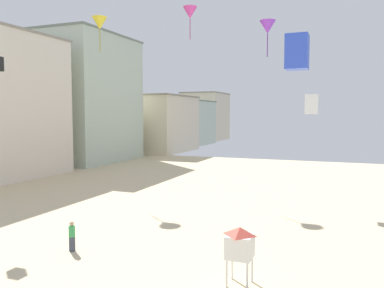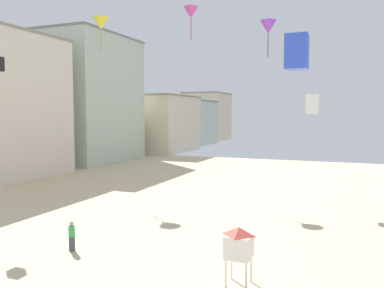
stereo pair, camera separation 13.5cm
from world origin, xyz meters
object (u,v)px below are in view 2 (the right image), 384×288
Objects in this scene: kite_flyer at (72,234)px; lifeguard_stand at (239,243)px; kite_blue_box at (297,52)px; kite_yellow_delta at (101,23)px; kite_white_box at (312,104)px; kite_purple_delta at (268,27)px; kite_magenta_delta at (191,13)px.

kite_flyer is 0.64× the size of lifeguard_stand.
kite_blue_box is at bearing -65.53° from kite_flyer.
lifeguard_stand is 29.07m from kite_yellow_delta.
kite_white_box reaches higher than kite_flyer.
kite_yellow_delta is at bearing 157.79° from lifeguard_stand.
kite_purple_delta is at bearing -3.18° from kite_yellow_delta.
kite_magenta_delta is 21.64m from kite_blue_box.
kite_flyer is 0.49× the size of kite_yellow_delta.
kite_purple_delta is (16.65, -0.93, -1.89)m from kite_yellow_delta.
kite_flyer is at bearing -123.83° from kite_white_box.
kite_white_box is at bearing -28.50° from kite_flyer.
kite_purple_delta is at bearing -29.40° from kite_magenta_delta.
kite_magenta_delta reaches higher than kite_blue_box.
lifeguard_stand is at bearing -82.78° from kite_purple_delta.
kite_yellow_delta is 24.50m from kite_blue_box.
kite_yellow_delta is at bearing 34.86° from kite_flyer.
kite_white_box is 7.17m from kite_purple_delta.
lifeguard_stand is 20.46m from kite_purple_delta.
kite_purple_delta reaches higher than kite_blue_box.
kite_blue_box is (20.38, -12.33, -5.73)m from kite_yellow_delta.
kite_white_box is at bearing 91.22° from kite_blue_box.
kite_magenta_delta is at bearing 26.59° from kite_yellow_delta.
lifeguard_stand is 0.88× the size of kite_purple_delta.
kite_blue_box is at bearing -88.78° from kite_white_box.
kite_white_box is 0.55× the size of kite_purple_delta.
kite_white_box is (1.43, 17.04, 6.37)m from lifeguard_stand.
kite_blue_box is (0.26, -12.42, 2.35)m from kite_white_box.
kite_flyer is 21.71m from kite_purple_delta.
kite_white_box is 0.47× the size of kite_yellow_delta.
lifeguard_stand is 10.01m from kite_blue_box.
kite_flyer is 24.15m from kite_yellow_delta.
kite_blue_box reaches higher than kite_white_box.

